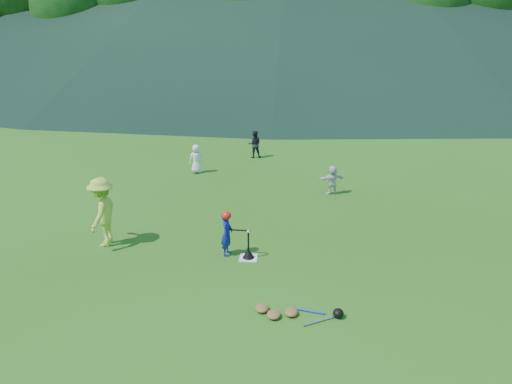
{
  "coord_description": "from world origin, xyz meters",
  "views": [
    {
      "loc": [
        1.05,
        -11.27,
        5.72
      ],
      "look_at": [
        0.0,
        2.5,
        0.9
      ],
      "focal_mm": 35.0,
      "sensor_mm": 36.0,
      "label": 1
    }
  ],
  "objects_px": {
    "batter_child": "(227,234)",
    "batting_tee": "(248,254)",
    "fielder_d": "(332,180)",
    "home_plate": "(248,258)",
    "equipment_pile": "(291,312)",
    "fielder_b": "(255,144)",
    "fielder_a": "(196,159)",
    "adult_coach": "(102,212)"
  },
  "relations": [
    {
      "from": "batter_child",
      "to": "fielder_a",
      "type": "relative_size",
      "value": 1.03
    },
    {
      "from": "equipment_pile",
      "to": "fielder_d",
      "type": "bearing_deg",
      "value": 80.08
    },
    {
      "from": "batter_child",
      "to": "batting_tee",
      "type": "xyz_separation_m",
      "value": [
        0.56,
        -0.18,
        -0.45
      ]
    },
    {
      "from": "fielder_b",
      "to": "batter_child",
      "type": "bearing_deg",
      "value": 83.7
    },
    {
      "from": "home_plate",
      "to": "fielder_b",
      "type": "relative_size",
      "value": 0.38
    },
    {
      "from": "batter_child",
      "to": "equipment_pile",
      "type": "relative_size",
      "value": 0.64
    },
    {
      "from": "home_plate",
      "to": "batter_child",
      "type": "xyz_separation_m",
      "value": [
        -0.56,
        0.18,
        0.57
      ]
    },
    {
      "from": "home_plate",
      "to": "batting_tee",
      "type": "bearing_deg",
      "value": 0.0
    },
    {
      "from": "fielder_a",
      "to": "batter_child",
      "type": "bearing_deg",
      "value": 89.65
    },
    {
      "from": "home_plate",
      "to": "batting_tee",
      "type": "relative_size",
      "value": 0.66
    },
    {
      "from": "batter_child",
      "to": "fielder_b",
      "type": "height_order",
      "value": "fielder_b"
    },
    {
      "from": "adult_coach",
      "to": "equipment_pile",
      "type": "bearing_deg",
      "value": 60.47
    },
    {
      "from": "batter_child",
      "to": "adult_coach",
      "type": "distance_m",
      "value": 3.36
    },
    {
      "from": "fielder_d",
      "to": "equipment_pile",
      "type": "relative_size",
      "value": 0.56
    },
    {
      "from": "batter_child",
      "to": "batting_tee",
      "type": "height_order",
      "value": "batter_child"
    },
    {
      "from": "home_plate",
      "to": "fielder_a",
      "type": "height_order",
      "value": "fielder_a"
    },
    {
      "from": "home_plate",
      "to": "equipment_pile",
      "type": "xyz_separation_m",
      "value": [
        1.1,
        -2.47,
        0.06
      ]
    },
    {
      "from": "home_plate",
      "to": "equipment_pile",
      "type": "bearing_deg",
      "value": -66.06
    },
    {
      "from": "home_plate",
      "to": "fielder_b",
      "type": "bearing_deg",
      "value": 93.59
    },
    {
      "from": "fielder_d",
      "to": "equipment_pile",
      "type": "bearing_deg",
      "value": 61.6
    },
    {
      "from": "adult_coach",
      "to": "fielder_a",
      "type": "height_order",
      "value": "adult_coach"
    },
    {
      "from": "batter_child",
      "to": "fielder_a",
      "type": "distance_m",
      "value": 7.31
    },
    {
      "from": "home_plate",
      "to": "adult_coach",
      "type": "distance_m",
      "value": 4.03
    },
    {
      "from": "batter_child",
      "to": "fielder_d",
      "type": "xyz_separation_m",
      "value": [
        2.98,
        4.9,
        -0.07
      ]
    },
    {
      "from": "adult_coach",
      "to": "fielder_b",
      "type": "relative_size",
      "value": 1.58
    },
    {
      "from": "batter_child",
      "to": "equipment_pile",
      "type": "bearing_deg",
      "value": -140.77
    },
    {
      "from": "home_plate",
      "to": "fielder_d",
      "type": "bearing_deg",
      "value": 64.56
    },
    {
      "from": "batting_tee",
      "to": "equipment_pile",
      "type": "bearing_deg",
      "value": -66.06
    },
    {
      "from": "equipment_pile",
      "to": "fielder_b",
      "type": "bearing_deg",
      "value": 98.0
    },
    {
      "from": "fielder_b",
      "to": "home_plate",
      "type": "bearing_deg",
      "value": 87.04
    },
    {
      "from": "fielder_a",
      "to": "fielder_b",
      "type": "bearing_deg",
      "value": -147.59
    },
    {
      "from": "home_plate",
      "to": "fielder_a",
      "type": "distance_m",
      "value": 7.68
    },
    {
      "from": "batter_child",
      "to": "fielder_d",
      "type": "distance_m",
      "value": 5.73
    },
    {
      "from": "home_plate",
      "to": "adult_coach",
      "type": "height_order",
      "value": "adult_coach"
    },
    {
      "from": "batter_child",
      "to": "adult_coach",
      "type": "xyz_separation_m",
      "value": [
        -3.32,
        0.35,
        0.35
      ]
    },
    {
      "from": "fielder_a",
      "to": "home_plate",
      "type": "bearing_deg",
      "value": 93.29
    },
    {
      "from": "adult_coach",
      "to": "equipment_pile",
      "type": "relative_size",
      "value": 1.03
    },
    {
      "from": "fielder_d",
      "to": "batting_tee",
      "type": "relative_size",
      "value": 1.48
    },
    {
      "from": "fielder_b",
      "to": "fielder_d",
      "type": "relative_size",
      "value": 1.17
    },
    {
      "from": "fielder_a",
      "to": "fielder_d",
      "type": "height_order",
      "value": "fielder_a"
    },
    {
      "from": "batting_tee",
      "to": "fielder_d",
      "type": "bearing_deg",
      "value": 64.56
    },
    {
      "from": "fielder_d",
      "to": "batting_tee",
      "type": "height_order",
      "value": "fielder_d"
    }
  ]
}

